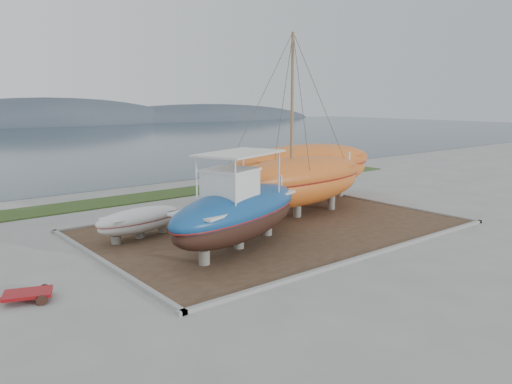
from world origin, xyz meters
TOP-DOWN VIEW (x-y plane):
  - ground at (0.00, 0.00)m, footprint 140.00×140.00m
  - dirt_patch at (0.00, 4.00)m, footprint 18.00×12.00m
  - curb_frame at (0.00, 4.00)m, footprint 18.60×12.60m
  - grass_strip at (0.00, 15.50)m, footprint 44.00×3.00m
  - blue_caique at (-3.72, 2.18)m, footprint 9.17×5.58m
  - white_dinghy at (-6.31, 6.46)m, footprint 4.77×2.45m
  - orange_sailboat at (2.40, 4.90)m, footprint 10.30×3.49m
  - orange_bare_hull at (5.75, 7.72)m, footprint 11.03×4.09m
  - red_trailer at (-12.50, 1.99)m, footprint 2.48×1.83m

SIDE VIEW (x-z plane):
  - ground at x=0.00m, z-range 0.00..0.00m
  - dirt_patch at x=0.00m, z-range 0.00..0.06m
  - grass_strip at x=0.00m, z-range 0.00..0.08m
  - curb_frame at x=0.00m, z-range 0.00..0.15m
  - red_trailer at x=-12.50m, z-range 0.00..0.32m
  - white_dinghy at x=-6.31m, z-range 0.06..1.43m
  - orange_bare_hull at x=5.75m, z-range 0.06..3.60m
  - blue_caique at x=-3.72m, z-range 0.06..4.27m
  - orange_sailboat at x=2.40m, z-range 0.06..9.90m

